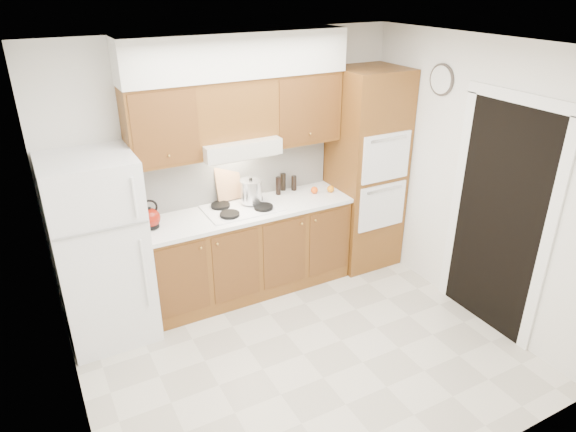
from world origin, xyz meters
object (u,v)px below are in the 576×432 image
object	(u,v)px
oven_cabinet	(365,170)
fridge	(101,251)
stock_pot	(251,192)
kettle	(150,218)

from	to	relation	value
oven_cabinet	fridge	bearing A→B (deg)	-179.30
fridge	stock_pot	distance (m)	1.53
fridge	stock_pot	size ratio (longest dim) A/B	7.74
stock_pot	kettle	bearing A→B (deg)	-177.13
oven_cabinet	stock_pot	bearing A→B (deg)	176.31
fridge	kettle	distance (m)	0.51
oven_cabinet	kettle	distance (m)	2.37
oven_cabinet	stock_pot	size ratio (longest dim) A/B	9.90
oven_cabinet	stock_pot	xyz separation A→B (m)	(-1.34, 0.09, -0.02)
kettle	stock_pot	xyz separation A→B (m)	(1.03, 0.05, 0.04)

